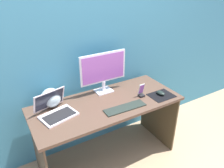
{
  "coord_description": "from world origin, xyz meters",
  "views": [
    {
      "loc": [
        -0.87,
        -1.59,
        1.85
      ],
      "look_at": [
        0.05,
        -0.02,
        0.92
      ],
      "focal_mm": 34.91,
      "sensor_mm": 36.0,
      "label": 1
    }
  ],
  "objects_px": {
    "monitor": "(103,70)",
    "fishbowl": "(51,98)",
    "phone_in_dock": "(141,92)",
    "laptop": "(55,110)",
    "keyboard_external": "(125,108)",
    "mouse": "(161,93)"
  },
  "relations": [
    {
      "from": "laptop",
      "to": "mouse",
      "type": "relative_size",
      "value": 3.58
    },
    {
      "from": "monitor",
      "to": "fishbowl",
      "type": "height_order",
      "value": "monitor"
    },
    {
      "from": "monitor",
      "to": "laptop",
      "type": "height_order",
      "value": "monitor"
    },
    {
      "from": "mouse",
      "to": "laptop",
      "type": "bearing_deg",
      "value": 162.81
    },
    {
      "from": "monitor",
      "to": "mouse",
      "type": "bearing_deg",
      "value": -37.5
    },
    {
      "from": "monitor",
      "to": "phone_in_dock",
      "type": "xyz_separation_m",
      "value": [
        0.28,
        -0.28,
        -0.2
      ]
    },
    {
      "from": "laptop",
      "to": "fishbowl",
      "type": "distance_m",
      "value": 0.16
    },
    {
      "from": "keyboard_external",
      "to": "phone_in_dock",
      "type": "xyz_separation_m",
      "value": [
        0.26,
        0.1,
        0.04
      ]
    },
    {
      "from": "mouse",
      "to": "fishbowl",
      "type": "bearing_deg",
      "value": 154.62
    },
    {
      "from": "keyboard_external",
      "to": "phone_in_dock",
      "type": "bearing_deg",
      "value": 23.43
    },
    {
      "from": "phone_in_dock",
      "to": "laptop",
      "type": "bearing_deg",
      "value": 171.43
    },
    {
      "from": "fishbowl",
      "to": "phone_in_dock",
      "type": "xyz_separation_m",
      "value": [
        0.84,
        -0.29,
        -0.04
      ]
    },
    {
      "from": "laptop",
      "to": "phone_in_dock",
      "type": "height_order",
      "value": "laptop"
    },
    {
      "from": "laptop",
      "to": "fishbowl",
      "type": "xyz_separation_m",
      "value": [
        0.01,
        0.16,
        0.04
      ]
    },
    {
      "from": "fishbowl",
      "to": "phone_in_dock",
      "type": "distance_m",
      "value": 0.89
    },
    {
      "from": "laptop",
      "to": "fishbowl",
      "type": "relative_size",
      "value": 1.93
    },
    {
      "from": "keyboard_external",
      "to": "phone_in_dock",
      "type": "distance_m",
      "value": 0.29
    },
    {
      "from": "keyboard_external",
      "to": "laptop",
      "type": "bearing_deg",
      "value": 160.72
    },
    {
      "from": "monitor",
      "to": "fishbowl",
      "type": "relative_size",
      "value": 2.75
    },
    {
      "from": "phone_in_dock",
      "to": "fishbowl",
      "type": "bearing_deg",
      "value": 161.26
    },
    {
      "from": "monitor",
      "to": "keyboard_external",
      "type": "bearing_deg",
      "value": -87.43
    },
    {
      "from": "monitor",
      "to": "laptop",
      "type": "distance_m",
      "value": 0.63
    }
  ]
}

